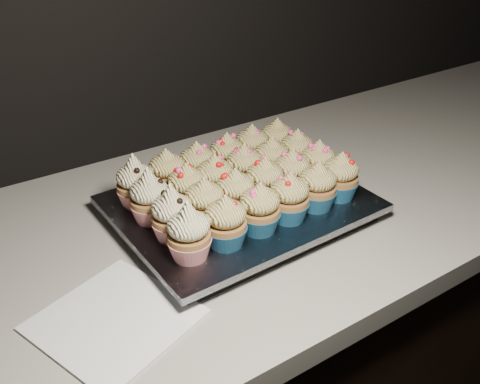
# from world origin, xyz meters

# --- Properties ---
(cabinet) EXTENTS (2.40, 0.60, 0.86)m
(cabinet) POSITION_xyz_m (0.00, 1.70, 0.43)
(cabinet) COLOR black
(cabinet) RESTS_ON ground
(worktop) EXTENTS (2.44, 0.64, 0.04)m
(worktop) POSITION_xyz_m (0.00, 1.70, 0.88)
(worktop) COLOR beige
(worktop) RESTS_ON cabinet
(napkin) EXTENTS (0.23, 0.23, 0.00)m
(napkin) POSITION_xyz_m (-0.45, 1.56, 0.90)
(napkin) COLOR white
(napkin) RESTS_ON worktop
(baking_tray) EXTENTS (0.38, 0.29, 0.02)m
(baking_tray) POSITION_xyz_m (-0.18, 1.67, 0.91)
(baking_tray) COLOR black
(baking_tray) RESTS_ON worktop
(foil_lining) EXTENTS (0.41, 0.32, 0.01)m
(foil_lining) POSITION_xyz_m (-0.18, 1.67, 0.93)
(foil_lining) COLOR silver
(foil_lining) RESTS_ON baking_tray
(cupcake_0) EXTENTS (0.06, 0.06, 0.10)m
(cupcake_0) POSITION_xyz_m (-0.32, 1.58, 0.97)
(cupcake_0) COLOR red
(cupcake_0) RESTS_ON foil_lining
(cupcake_1) EXTENTS (0.06, 0.06, 0.08)m
(cupcake_1) POSITION_xyz_m (-0.26, 1.58, 0.97)
(cupcake_1) COLOR #1B5983
(cupcake_1) RESTS_ON foil_lining
(cupcake_2) EXTENTS (0.06, 0.06, 0.08)m
(cupcake_2) POSITION_xyz_m (-0.20, 1.58, 0.97)
(cupcake_2) COLOR #1B5983
(cupcake_2) RESTS_ON foil_lining
(cupcake_3) EXTENTS (0.06, 0.06, 0.08)m
(cupcake_3) POSITION_xyz_m (-0.14, 1.58, 0.97)
(cupcake_3) COLOR #1B5983
(cupcake_3) RESTS_ON foil_lining
(cupcake_4) EXTENTS (0.06, 0.06, 0.08)m
(cupcake_4) POSITION_xyz_m (-0.09, 1.59, 0.97)
(cupcake_4) COLOR #1B5983
(cupcake_4) RESTS_ON foil_lining
(cupcake_5) EXTENTS (0.06, 0.06, 0.08)m
(cupcake_5) POSITION_xyz_m (-0.03, 1.59, 0.97)
(cupcake_5) COLOR #1B5983
(cupcake_5) RESTS_ON foil_lining
(cupcake_6) EXTENTS (0.06, 0.06, 0.10)m
(cupcake_6) POSITION_xyz_m (-0.32, 1.64, 0.97)
(cupcake_6) COLOR red
(cupcake_6) RESTS_ON foil_lining
(cupcake_7) EXTENTS (0.06, 0.06, 0.08)m
(cupcake_7) POSITION_xyz_m (-0.26, 1.64, 0.97)
(cupcake_7) COLOR #1B5983
(cupcake_7) RESTS_ON foil_lining
(cupcake_8) EXTENTS (0.06, 0.06, 0.08)m
(cupcake_8) POSITION_xyz_m (-0.21, 1.64, 0.97)
(cupcake_8) COLOR #1B5983
(cupcake_8) RESTS_ON foil_lining
(cupcake_9) EXTENTS (0.06, 0.06, 0.08)m
(cupcake_9) POSITION_xyz_m (-0.15, 1.65, 0.97)
(cupcake_9) COLOR #1B5983
(cupcake_9) RESTS_ON foil_lining
(cupcake_10) EXTENTS (0.06, 0.06, 0.08)m
(cupcake_10) POSITION_xyz_m (-0.09, 1.64, 0.97)
(cupcake_10) COLOR #1B5983
(cupcake_10) RESTS_ON foil_lining
(cupcake_11) EXTENTS (0.06, 0.06, 0.08)m
(cupcake_11) POSITION_xyz_m (-0.03, 1.65, 0.97)
(cupcake_11) COLOR #1B5983
(cupcake_11) RESTS_ON foil_lining
(cupcake_12) EXTENTS (0.06, 0.06, 0.10)m
(cupcake_12) POSITION_xyz_m (-0.33, 1.70, 0.97)
(cupcake_12) COLOR red
(cupcake_12) RESTS_ON foil_lining
(cupcake_13) EXTENTS (0.06, 0.06, 0.08)m
(cupcake_13) POSITION_xyz_m (-0.26, 1.70, 0.97)
(cupcake_13) COLOR #1B5983
(cupcake_13) RESTS_ON foil_lining
(cupcake_14) EXTENTS (0.06, 0.06, 0.08)m
(cupcake_14) POSITION_xyz_m (-0.21, 1.70, 0.97)
(cupcake_14) COLOR #1B5983
(cupcake_14) RESTS_ON foil_lining
(cupcake_15) EXTENTS (0.06, 0.06, 0.08)m
(cupcake_15) POSITION_xyz_m (-0.15, 1.70, 0.97)
(cupcake_15) COLOR #1B5983
(cupcake_15) RESTS_ON foil_lining
(cupcake_16) EXTENTS (0.06, 0.06, 0.08)m
(cupcake_16) POSITION_xyz_m (-0.09, 1.70, 0.97)
(cupcake_16) COLOR #1B5983
(cupcake_16) RESTS_ON foil_lining
(cupcake_17) EXTENTS (0.06, 0.06, 0.08)m
(cupcake_17) POSITION_xyz_m (-0.04, 1.70, 0.97)
(cupcake_17) COLOR #1B5983
(cupcake_17) RESTS_ON foil_lining
(cupcake_18) EXTENTS (0.06, 0.06, 0.10)m
(cupcake_18) POSITION_xyz_m (-0.32, 1.75, 0.97)
(cupcake_18) COLOR red
(cupcake_18) RESTS_ON foil_lining
(cupcake_19) EXTENTS (0.06, 0.06, 0.08)m
(cupcake_19) POSITION_xyz_m (-0.27, 1.76, 0.97)
(cupcake_19) COLOR #1B5983
(cupcake_19) RESTS_ON foil_lining
(cupcake_20) EXTENTS (0.06, 0.06, 0.08)m
(cupcake_20) POSITION_xyz_m (-0.21, 1.75, 0.97)
(cupcake_20) COLOR #1B5983
(cupcake_20) RESTS_ON foil_lining
(cupcake_21) EXTENTS (0.06, 0.06, 0.08)m
(cupcake_21) POSITION_xyz_m (-0.15, 1.76, 0.97)
(cupcake_21) COLOR #1B5983
(cupcake_21) RESTS_ON foil_lining
(cupcake_22) EXTENTS (0.06, 0.06, 0.08)m
(cupcake_22) POSITION_xyz_m (-0.09, 1.76, 0.97)
(cupcake_22) COLOR #1B5983
(cupcake_22) RESTS_ON foil_lining
(cupcake_23) EXTENTS (0.06, 0.06, 0.08)m
(cupcake_23) POSITION_xyz_m (-0.04, 1.76, 0.97)
(cupcake_23) COLOR #1B5983
(cupcake_23) RESTS_ON foil_lining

